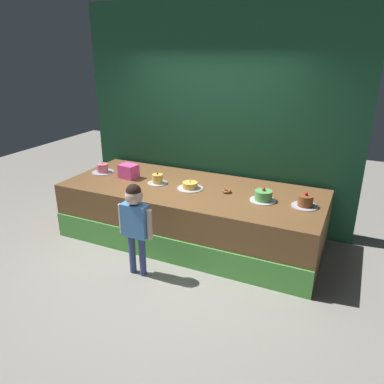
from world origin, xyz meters
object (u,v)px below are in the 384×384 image
Objects in this scene: pink_box at (129,171)px; cake_left at (157,180)px; cake_center at (190,186)px; cake_far_right at (305,202)px; child_figure at (135,218)px; cake_far_left at (103,169)px; cake_right at (263,196)px; donut at (227,191)px.

pink_box is 0.89× the size of cake_left.
pink_box is 0.99m from cake_center.
child_figure is at bearing -147.94° from cake_far_right.
cake_center is (0.49, 0.00, -0.02)m from cake_left.
cake_far_left is (-1.28, 1.08, 0.09)m from child_figure.
child_figure is at bearing -101.23° from cake_center.
cake_right is at bearing -1.56° from cake_far_left.
pink_box is 0.50m from cake_left.
child_figure reaches higher than cake_center.
child_figure is 1.31m from pink_box.
cake_far_left is at bearing 175.46° from pink_box.
child_figure is 1.04m from cake_center.
cake_far_left reaches higher than cake_left.
pink_box is 2.05× the size of donut.
cake_far_left is at bearing 139.66° from child_figure.
cake_right is at bearing 0.23° from cake_left.
cake_center is (1.48, -0.07, -0.02)m from cake_far_left.
cake_far_right is (2.96, -0.03, 0.01)m from cake_far_left.
cake_far_right is at bearing 1.40° from cake_center.
cake_left is (-0.29, 1.01, 0.09)m from child_figure.
cake_right is at bearing -0.81° from pink_box.
cake_left is 0.85× the size of cake_right.
donut is 0.34× the size of cake_center.
cake_right reaches higher than donut.
child_figure is 3.25× the size of cake_center.
child_figure is at bearing -139.41° from cake_right.
cake_far_left is (-1.97, 0.00, 0.04)m from donut.
pink_box is 0.50m from cake_far_left.
cake_far_left is (-0.49, 0.04, -0.04)m from pink_box.
cake_far_left is at bearing 179.38° from cake_far_right.
child_figure is 1.98m from cake_far_right.
child_figure reaches higher than pink_box.
cake_far_left is 2.96m from cake_far_right.
child_figure is 3.60× the size of cake_far_right.
cake_left is 0.79× the size of cake_center.
pink_box is at bearing 178.30° from cake_center.
cake_far_right is (2.46, 0.01, -0.04)m from pink_box.
cake_left is 1.97m from cake_far_right.
pink_box is 0.76× the size of cake_right.
cake_far_right is (0.99, -0.03, 0.04)m from donut.
cake_far_right reaches higher than donut.
cake_right is 1.03× the size of cake_far_right.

